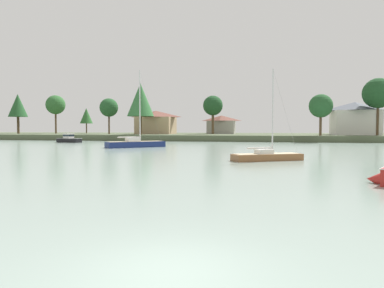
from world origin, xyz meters
name	(u,v)px	position (x,y,z in m)	size (l,w,h in m)	color
ground_plane	(169,270)	(0.00, 0.00, 0.00)	(442.58, 442.58, 0.00)	gray
far_shore_bank	(258,136)	(0.00, 94.55, 0.70)	(199.16, 44.39, 1.41)	#4C563D
sailboat_navy	(136,146)	(-18.43, 46.71, 0.28)	(8.60, 8.26, 13.03)	navy
cruiser_black	(67,140)	(-39.85, 62.19, 0.42)	(6.75, 3.48, 3.40)	black
sailboat_wood	(267,158)	(2.20, 27.22, 0.20)	(6.91, 4.99, 9.17)	brown
shore_tree_inland_c	(56,105)	(-60.96, 91.00, 10.13)	(5.79, 5.79, 11.68)	brown
shore_tree_inland_b	(378,93)	(27.33, 81.83, 11.06)	(6.94, 6.94, 13.17)	brown
shore_tree_far_left	(140,100)	(-29.16, 78.76, 10.22)	(6.84, 6.84, 13.05)	brown
shore_tree_center	(109,108)	(-40.67, 84.98, 8.72)	(5.11, 5.11, 9.91)	brown
shore_tree_center_right	(213,106)	(-12.38, 90.88, 9.24)	(5.50, 5.50, 10.68)	brown
shore_tree_right	(18,106)	(-70.85, 86.85, 9.78)	(5.55, 5.55, 11.85)	brown
shore_tree_far_right	(321,106)	(13.83, 74.87, 7.90)	(5.13, 5.13, 9.10)	brown
shore_tree_inland_a	(86,116)	(-53.71, 96.51, 6.95)	(3.99, 3.99, 8.01)	brown
cottage_hillside	(221,124)	(-10.69, 96.48, 4.17)	(8.46, 6.61, 5.35)	#9E998E
cottage_behind_trees	(355,118)	(23.48, 86.55, 5.56)	(11.07, 10.26, 8.06)	silver
cottage_eastern	(156,122)	(-28.58, 89.89, 4.80)	(10.73, 9.37, 6.58)	tan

